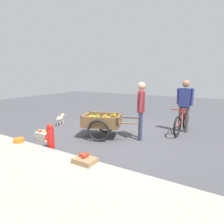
{
  "coord_description": "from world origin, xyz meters",
  "views": [
    {
      "loc": [
        -2.7,
        4.97,
        1.85
      ],
      "look_at": [
        0.14,
        0.16,
        0.75
      ],
      "focal_mm": 30.1,
      "sensor_mm": 36.0,
      "label": 1
    }
  ],
  "objects": [
    {
      "name": "ground_plane",
      "position": [
        0.0,
        0.0,
        0.0
      ],
      "size": [
        24.0,
        24.0,
        0.0
      ],
      "primitive_type": "plane",
      "color": "#47474C"
    },
    {
      "name": "fruit_cart",
      "position": [
        0.35,
        0.39,
        0.44
      ],
      "size": [
        1.81,
        1.26,
        0.73
      ],
      "color": "brown",
      "rests_on": "ground"
    },
    {
      "name": "vendor_person",
      "position": [
        -0.73,
        0.01,
        1.0
      ],
      "size": [
        0.3,
        0.54,
        1.66
      ],
      "color": "#333851",
      "rests_on": "ground"
    },
    {
      "name": "bicycle",
      "position": [
        -1.66,
        -1.24,
        0.35
      ],
      "size": [
        0.46,
        1.66,
        0.85
      ],
      "color": "black",
      "rests_on": "ground"
    },
    {
      "name": "cyclist_person",
      "position": [
        -1.67,
        -1.39,
        1.03
      ],
      "size": [
        0.52,
        0.23,
        1.7
      ],
      "color": "#4C4742",
      "rests_on": "ground"
    },
    {
      "name": "mixed_fruit_crate",
      "position": [
        1.69,
        1.45,
        0.12
      ],
      "size": [
        0.44,
        0.32,
        0.3
      ],
      "color": "beige",
      "rests_on": "ground"
    },
    {
      "name": "plastic_bucket",
      "position": [
        1.79,
        2.18,
        0.11
      ],
      "size": [
        0.26,
        0.26,
        0.22
      ],
      "primitive_type": "cylinder",
      "color": "orange",
      "rests_on": "ground"
    },
    {
      "name": "dog",
      "position": [
        2.46,
        0.04,
        0.27
      ],
      "size": [
        0.35,
        0.63,
        0.4
      ],
      "color": "beige",
      "rests_on": "ground"
    },
    {
      "name": "fire_hydrant",
      "position": [
        0.91,
        1.89,
        0.33
      ],
      "size": [
        0.25,
        0.25,
        0.67
      ],
      "color": "red",
      "rests_on": "ground"
    },
    {
      "name": "apple_crate",
      "position": [
        -0.45,
        2.23,
        0.12
      ],
      "size": [
        0.44,
        0.32,
        0.31
      ],
      "color": "#99754C",
      "rests_on": "ground"
    },
    {
      "name": "curb_strip",
      "position": [
        0.0,
        3.25,
        0.06
      ],
      "size": [
        12.0,
        2.4,
        0.12
      ],
      "primitive_type": "cube",
      "color": "#9E998E",
      "rests_on": "ground"
    }
  ]
}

